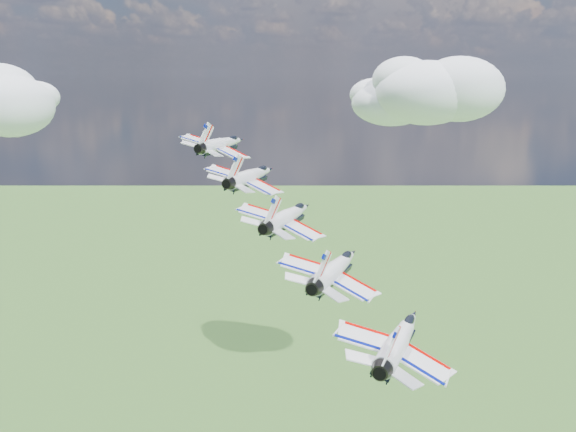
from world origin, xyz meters
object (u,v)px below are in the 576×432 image
(jet_2, at_px, (288,216))
(jet_3, at_px, (336,268))
(jet_4, at_px, (400,339))
(jet_0, at_px, (222,144))
(jet_1, at_px, (251,176))

(jet_2, relative_size, jet_3, 1.00)
(jet_2, bearing_deg, jet_4, -43.40)
(jet_0, distance_m, jet_2, 26.57)
(jet_4, bearing_deg, jet_3, 136.60)
(jet_0, bearing_deg, jet_2, -43.40)
(jet_0, bearing_deg, jet_1, -43.40)
(jet_0, distance_m, jet_4, 53.13)
(jet_0, relative_size, jet_3, 1.00)
(jet_0, xyz_separation_m, jet_4, (35.29, -37.31, -13.62))
(jet_0, bearing_deg, jet_4, -43.40)
(jet_0, distance_m, jet_1, 13.28)
(jet_2, relative_size, jet_4, 1.00)
(jet_2, distance_m, jet_3, 13.28)
(jet_0, height_order, jet_2, jet_0)
(jet_4, bearing_deg, jet_1, 136.60)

